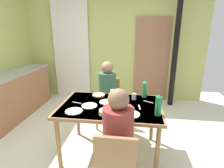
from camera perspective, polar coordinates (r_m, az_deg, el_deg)
ground_plane at (r=2.84m, az=-7.30°, el=-20.64°), size 6.01×6.01×0.00m
wall_back at (r=4.53m, az=-0.37°, el=13.18°), size 4.50×0.10×2.85m
door_wooden at (r=4.47m, az=12.48°, el=7.27°), size 0.80×0.05×2.00m
stove_pipe_column at (r=4.22m, az=19.71°, el=11.92°), size 0.12×0.12×2.85m
curtain_panel at (r=4.69m, az=-12.77°, el=10.12°), size 0.90×0.03×2.39m
kitchen_counter at (r=4.19m, az=-28.71°, el=-2.90°), size 0.61×1.93×0.91m
dining_table at (r=2.47m, az=-0.47°, el=-8.26°), size 1.35×0.91×0.75m
chair_near_diner at (r=1.87m, az=1.43°, el=-24.27°), size 0.40×0.40×0.87m
chair_far_diner at (r=3.29m, az=-1.12°, el=-4.95°), size 0.40×0.40×0.87m
person_near_diner at (r=1.81m, az=1.99°, el=-14.66°), size 0.30×0.37×0.77m
person_far_diner at (r=3.07m, az=-1.54°, el=-0.98°), size 0.30×0.37×0.77m
water_bottle_green_near at (r=2.71m, az=10.34°, el=-1.66°), size 0.07×0.07×0.26m
water_bottle_green_far at (r=2.18m, az=14.56°, el=-6.58°), size 0.08×0.08×0.27m
serving_bowl_center at (r=2.18m, az=-1.93°, el=-8.91°), size 0.17×0.17×0.05m
dinner_plate_near_left at (r=2.41m, az=-7.19°, el=-6.87°), size 0.21×0.21×0.01m
dinner_plate_near_right at (r=2.18m, az=5.96°, el=-9.56°), size 0.22×0.22×0.01m
dinner_plate_far_center at (r=2.51m, az=-1.78°, el=-5.74°), size 0.20×0.20×0.01m
dinner_plate_far_side at (r=2.30m, az=-12.02°, el=-8.44°), size 0.21×0.21×0.01m
drinking_glass_by_near_diner at (r=2.62m, az=6.99°, el=-3.96°), size 0.06×0.06×0.09m
drinking_glass_by_far_diner at (r=2.70m, az=0.08°, el=-2.95°), size 0.06×0.06×0.11m
bread_plate_sliced at (r=2.77m, az=-4.26°, el=-3.50°), size 0.19×0.19×0.02m
cutlery_knife_near at (r=2.55m, az=-11.13°, el=-5.85°), size 0.15×0.06×0.00m
cutlery_fork_near at (r=2.58m, az=11.47°, el=-5.59°), size 0.14×0.09×0.00m
cutlery_knife_far at (r=2.39m, az=8.71°, el=-7.27°), size 0.03×0.15×0.00m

